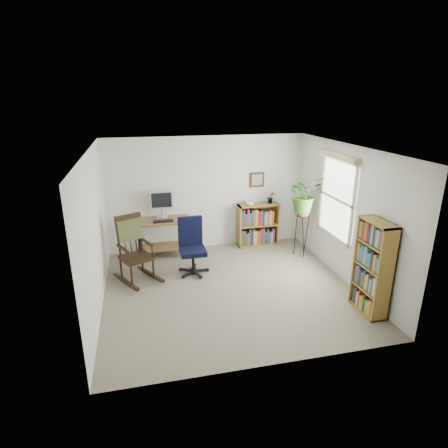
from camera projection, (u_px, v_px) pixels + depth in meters
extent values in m
cube|color=gray|center=(229.00, 289.00, 6.47)|extent=(4.20, 4.00, 0.00)
cube|color=silver|center=(230.00, 149.00, 5.69)|extent=(4.20, 4.00, 0.00)
cube|color=silver|center=(207.00, 193.00, 7.92)|extent=(4.20, 0.00, 2.40)
cube|color=silver|center=(272.00, 279.00, 4.24)|extent=(4.20, 0.00, 2.40)
cube|color=silver|center=(94.00, 233.00, 5.63)|extent=(0.00, 4.00, 2.40)
cube|color=silver|center=(346.00, 214.00, 6.53)|extent=(0.00, 4.00, 2.40)
cube|color=black|center=(163.00, 221.00, 7.46)|extent=(0.40, 0.15, 0.02)
imported|color=#366724|center=(306.00, 176.00, 7.31)|extent=(1.69, 1.88, 1.46)
imported|color=#366724|center=(271.00, 201.00, 8.13)|extent=(0.13, 0.24, 0.11)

